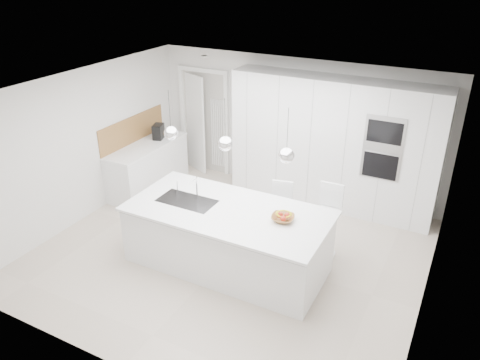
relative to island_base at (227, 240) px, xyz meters
The scene contains 27 objects.
floor 0.53m from the island_base, 108.43° to the left, with size 5.50×5.50×0.00m, color #C3B2A0.
wall_back 2.92m from the island_base, 92.05° to the left, with size 5.50×5.50×0.00m, color silver.
wall_left 2.98m from the island_base, behind, with size 5.00×5.00×0.00m, color silver.
ceiling 2.09m from the island_base, 108.43° to the left, with size 5.50×5.50×0.00m, color white.
tall_cabinets 2.69m from the island_base, 74.36° to the left, with size 3.60×0.60×2.30m, color white.
oven_stack 2.86m from the island_base, 53.85° to the left, with size 0.62×0.04×1.05m, color #A5A5A8, non-canonical shape.
doorway_frame 3.50m from the island_base, 126.50° to the left, with size 1.11×0.08×2.13m, color white, non-canonical shape.
hallway_door 3.61m from the island_base, 130.22° to the left, with size 0.82×0.04×2.00m, color white.
radiator 3.28m from the island_base, 122.08° to the left, with size 0.32×0.04×1.40m, color white, non-canonical shape.
left_base_cabinets 2.96m from the island_base, 149.53° to the left, with size 0.60×1.80×0.86m, color white.
left_worktop 2.99m from the island_base, 149.53° to the left, with size 0.62×1.82×0.04m, color white.
oak_backsplash 3.29m from the island_base, 152.14° to the left, with size 0.02×1.80×0.50m, color olive.
island_base is the anchor object (origin of this frame).
island_worktop 0.45m from the island_base, 90.00° to the left, with size 2.84×1.40×0.04m, color white.
island_sink 0.76m from the island_base, behind, with size 0.84×0.44×0.18m, color #3F3F42, non-canonical shape.
island_tap 0.89m from the island_base, 161.57° to the left, with size 0.02×0.02×0.30m, color white.
pendant_left 1.70m from the island_base, behind, with size 0.20×0.20×0.20m, color white.
pendant_mid 1.47m from the island_base, 146.31° to the right, with size 0.20×0.20×0.20m, color white.
pendant_right 1.70m from the island_base, ahead, with size 0.20×0.20×0.20m, color white.
fruit_bowl 0.95m from the island_base, ahead, with size 0.31×0.31×0.08m, color olive.
espresso_machine 3.21m from the island_base, 143.51° to the left, with size 0.17×0.27×0.28m, color black.
bar_stool_left 0.97m from the island_base, 64.41° to the left, with size 0.34×0.47×1.02m, color white, non-canonical shape.
bar_stool_right 1.49m from the island_base, 38.43° to the left, with size 0.37×0.51×1.12m, color white, non-canonical shape.
apple_a 1.01m from the island_base, 11.50° to the left, with size 0.08×0.08×0.08m, color red.
apple_b 0.93m from the island_base, ahead, with size 0.08×0.08×0.08m, color red.
apple_c 0.98m from the island_base, ahead, with size 0.08×0.08×0.08m, color red.
banana_bunch 1.01m from the island_base, ahead, with size 0.22×0.22×0.03m, color yellow.
Camera 1 is at (2.87, -5.20, 4.10)m, focal length 35.00 mm.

